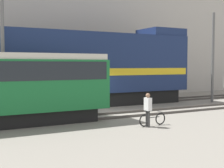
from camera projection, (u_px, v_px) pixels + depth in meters
name	position (u px, v px, depth m)	size (l,w,h in m)	color
ground_plane	(108.00, 112.00, 19.53)	(120.00, 120.00, 0.00)	gray
track_near	(121.00, 115.00, 18.08)	(60.00, 1.50, 0.14)	#47423D
track_far	(88.00, 105.00, 22.41)	(60.00, 1.50, 0.14)	#47423D
building_backdrop	(52.00, 12.00, 29.41)	(39.23, 6.00, 15.80)	#B7B2A8
freight_locomotive	(86.00, 68.00, 22.20)	(16.28, 3.04, 5.80)	black
streetcar	(11.00, 84.00, 15.10)	(9.52, 2.54, 3.52)	black
bicycle	(153.00, 119.00, 15.14)	(1.57, 0.44, 0.66)	black
person	(148.00, 107.00, 14.76)	(0.24, 0.37, 1.62)	#333333
utility_pole_center	(2.00, 41.00, 17.14)	(0.21, 0.21, 8.59)	#595959
utility_pole_right	(213.00, 58.00, 24.54)	(0.21, 0.21, 7.04)	#595959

